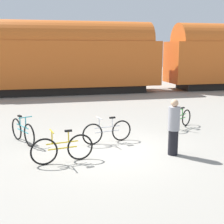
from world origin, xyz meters
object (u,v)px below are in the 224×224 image
freight_train (69,56)px  bicycle_yellow (63,149)px  bicycle_teal (23,131)px  person_in_grey (174,127)px  bicycle_silver (107,132)px  bicycle_green (180,119)px

freight_train → bicycle_yellow: size_ratio=22.79×
bicycle_teal → person_in_grey: bearing=-26.7°
freight_train → bicycle_silver: bearing=-89.7°
bicycle_silver → bicycle_green: bearing=21.1°
bicycle_teal → bicycle_yellow: 2.43m
bicycle_green → bicycle_yellow: (-4.81, -2.77, 0.04)m
bicycle_silver → person_in_grey: person_in_grey is taller
bicycle_silver → bicycle_yellow: size_ratio=1.00×
bicycle_teal → bicycle_silver: bicycle_teal is taller
freight_train → bicycle_green: size_ratio=27.98×
bicycle_silver → person_in_grey: 2.35m
freight_train → bicycle_teal: (-2.69, -11.40, -2.19)m
freight_train → bicycle_silver: size_ratio=22.82×
bicycle_green → person_in_grey: size_ratio=0.85×
bicycle_silver → person_in_grey: (1.65, -1.61, 0.46)m
bicycle_yellow → person_in_grey: person_in_grey is taller
person_in_grey → bicycle_silver: bearing=-15.3°
bicycle_green → person_in_grey: 3.29m
bicycle_silver → person_in_grey: size_ratio=1.05×
freight_train → bicycle_silver: (0.06, -12.00, -2.21)m
bicycle_green → bicycle_yellow: 5.55m
freight_train → bicycle_green: bearing=-73.1°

